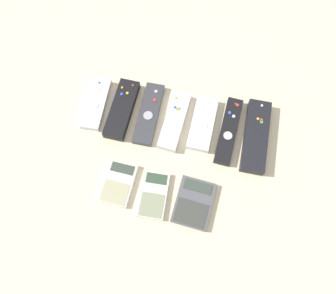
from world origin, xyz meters
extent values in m
plane|color=beige|center=(0.00, 0.00, 0.00)|extent=(3.00, 3.00, 0.00)
cube|color=silver|center=(-0.22, 0.12, 0.01)|extent=(0.06, 0.16, 0.02)
cylinder|color=silver|center=(-0.22, 0.12, 0.02)|extent=(0.02, 0.02, 0.00)
cylinder|color=blue|center=(-0.23, 0.19, 0.02)|extent=(0.01, 0.01, 0.00)
cylinder|color=silver|center=(-0.22, 0.16, 0.02)|extent=(0.01, 0.01, 0.00)
cube|color=black|center=(-0.15, 0.12, 0.01)|extent=(0.06, 0.17, 0.02)
cylinder|color=red|center=(-0.13, 0.19, 0.03)|extent=(0.01, 0.01, 0.00)
cylinder|color=yellow|center=(-0.14, 0.17, 0.03)|extent=(0.01, 0.01, 0.00)
cylinder|color=blue|center=(-0.16, 0.16, 0.03)|extent=(0.01, 0.01, 0.00)
cylinder|color=orange|center=(-0.16, 0.18, 0.03)|extent=(0.01, 0.01, 0.00)
cube|color=#333338|center=(-0.07, 0.13, 0.01)|extent=(0.06, 0.18, 0.02)
cylinder|color=#99999E|center=(-0.07, 0.12, 0.02)|extent=(0.03, 0.03, 0.00)
cylinder|color=silver|center=(-0.07, 0.19, 0.02)|extent=(0.01, 0.01, 0.00)
cylinder|color=red|center=(-0.07, 0.17, 0.02)|extent=(0.01, 0.01, 0.00)
cube|color=silver|center=(0.00, 0.12, 0.01)|extent=(0.06, 0.17, 0.02)
cylinder|color=orange|center=(0.00, 0.15, 0.02)|extent=(0.01, 0.01, 0.00)
cylinder|color=green|center=(0.01, 0.15, 0.02)|extent=(0.01, 0.01, 0.00)
cylinder|color=blue|center=(-0.01, 0.15, 0.02)|extent=(0.01, 0.01, 0.00)
cylinder|color=orange|center=(-0.01, 0.18, 0.02)|extent=(0.01, 0.01, 0.00)
cube|color=silver|center=(0.07, 0.13, 0.01)|extent=(0.06, 0.16, 0.02)
cylinder|color=silver|center=(0.07, 0.12, 0.02)|extent=(0.03, 0.03, 0.00)
cylinder|color=silver|center=(0.08, 0.19, 0.02)|extent=(0.01, 0.01, 0.00)
cylinder|color=silver|center=(0.07, 0.17, 0.02)|extent=(0.01, 0.01, 0.00)
cube|color=black|center=(0.15, 0.12, 0.01)|extent=(0.05, 0.19, 0.02)
cylinder|color=silver|center=(0.14, 0.11, 0.02)|extent=(0.02, 0.02, 0.00)
cylinder|color=red|center=(0.15, 0.20, 0.02)|extent=(0.01, 0.01, 0.00)
cylinder|color=red|center=(0.16, 0.20, 0.02)|extent=(0.01, 0.01, 0.00)
cylinder|color=silver|center=(0.15, 0.16, 0.02)|extent=(0.01, 0.01, 0.00)
cylinder|color=blue|center=(0.14, 0.17, 0.02)|extent=(0.01, 0.01, 0.00)
cube|color=black|center=(0.22, 0.12, 0.01)|extent=(0.06, 0.20, 0.03)
cylinder|color=green|center=(0.22, 0.16, 0.03)|extent=(0.01, 0.01, 0.00)
cylinder|color=red|center=(0.22, 0.16, 0.03)|extent=(0.01, 0.01, 0.00)
cylinder|color=yellow|center=(0.21, 0.17, 0.03)|extent=(0.01, 0.01, 0.00)
cylinder|color=silver|center=(0.22, 0.21, 0.03)|extent=(0.01, 0.01, 0.00)
cube|color=beige|center=(-0.10, -0.08, 0.01)|extent=(0.08, 0.11, 0.01)
cube|color=#333D33|center=(-0.10, -0.04, 0.01)|extent=(0.06, 0.03, 0.00)
cube|color=tan|center=(-0.10, -0.10, 0.01)|extent=(0.07, 0.06, 0.00)
cube|color=beige|center=(-0.01, -0.09, 0.01)|extent=(0.07, 0.12, 0.01)
cube|color=#2D422D|center=(-0.01, -0.05, 0.01)|extent=(0.05, 0.03, 0.00)
cube|color=gray|center=(-0.01, -0.11, 0.01)|extent=(0.06, 0.06, 0.00)
cube|color=#4C4C51|center=(0.09, -0.08, 0.01)|extent=(0.09, 0.12, 0.01)
cube|color=#333D33|center=(0.10, -0.04, 0.01)|extent=(0.07, 0.03, 0.00)
cube|color=#373933|center=(0.09, -0.11, 0.01)|extent=(0.08, 0.06, 0.00)
camera|label=1|loc=(0.07, -0.26, 0.80)|focal=35.00mm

